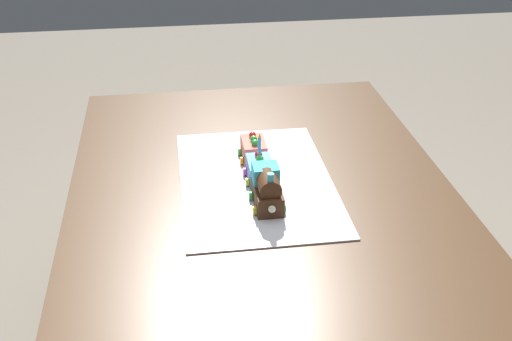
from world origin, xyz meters
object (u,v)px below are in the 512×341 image
(dining_table, at_px, (262,223))
(birthday_candle, at_px, (259,144))
(cake_locomotive, at_px, (267,189))
(cake_car_gondola_coral, at_px, (253,149))
(cake_car_caboose_sky_blue, at_px, (259,170))

(dining_table, bearing_deg, birthday_candle, 1.24)
(cake_locomotive, relative_size, cake_car_gondola_coral, 1.40)
(cake_car_caboose_sky_blue, bearing_deg, cake_locomotive, -180.00)
(cake_car_gondola_coral, height_order, birthday_candle, birthday_candle)
(cake_car_caboose_sky_blue, height_order, birthday_candle, birthday_candle)
(cake_locomotive, relative_size, birthday_candle, 2.31)
(dining_table, height_order, cake_car_caboose_sky_blue, cake_car_caboose_sky_blue)
(cake_locomotive, bearing_deg, cake_car_gondola_coral, 0.00)
(dining_table, bearing_deg, cake_car_gondola_coral, 0.40)
(cake_locomotive, relative_size, cake_car_caboose_sky_blue, 1.40)
(cake_locomotive, xyz_separation_m, birthday_candle, (0.14, 0.00, 0.05))
(cake_car_caboose_sky_blue, xyz_separation_m, cake_car_gondola_coral, (0.12, 0.00, 0.00))
(cake_car_caboose_sky_blue, bearing_deg, dining_table, -178.51)
(cake_locomotive, height_order, cake_car_caboose_sky_blue, cake_locomotive)
(dining_table, distance_m, cake_car_gondola_coral, 0.21)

